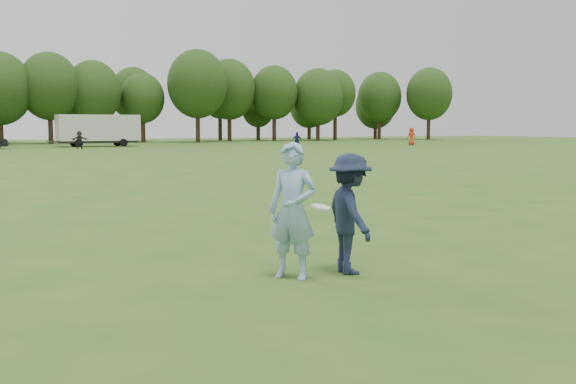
% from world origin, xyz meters
% --- Properties ---
extents(ground, '(200.00, 200.00, 0.00)m').
position_xyz_m(ground, '(0.00, 0.00, 0.00)').
color(ground, '#295718').
rests_on(ground, ground).
extents(thrower, '(0.78, 0.82, 1.89)m').
position_xyz_m(thrower, '(-0.41, -0.27, 0.94)').
color(thrower, '#86AACF').
rests_on(thrower, ground).
extents(defender, '(0.83, 1.21, 1.72)m').
position_xyz_m(defender, '(0.47, -0.38, 0.86)').
color(defender, '#192238').
rests_on(defender, ground).
extents(player_far_b, '(0.91, 0.91, 1.55)m').
position_xyz_m(player_far_b, '(24.76, 44.94, 0.78)').
color(player_far_b, navy).
rests_on(player_far_b, ground).
extents(player_far_c, '(1.08, 0.85, 1.93)m').
position_xyz_m(player_far_c, '(41.70, 49.80, 0.97)').
color(player_far_c, red).
rests_on(player_far_c, ground).
extents(player_far_d, '(1.52, 0.51, 1.63)m').
position_xyz_m(player_far_d, '(7.52, 54.60, 0.82)').
color(player_far_d, black).
rests_on(player_far_d, ground).
extents(field_cone, '(0.28, 0.28, 0.30)m').
position_xyz_m(field_cone, '(22.27, 49.15, 0.15)').
color(field_cone, '#FD4D0D').
rests_on(field_cone, ground).
extents(disc_in_play, '(0.32, 0.32, 0.09)m').
position_xyz_m(disc_in_play, '(-0.14, -0.58, 1.01)').
color(disc_in_play, white).
rests_on(disc_in_play, ground).
extents(cargo_trailer, '(9.00, 2.75, 3.20)m').
position_xyz_m(cargo_trailer, '(10.60, 60.74, 1.78)').
color(cargo_trailer, silver).
rests_on(cargo_trailer, ground).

